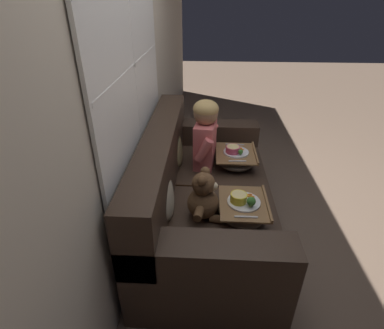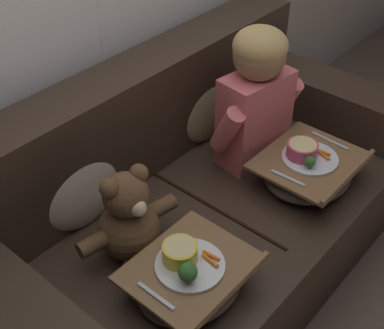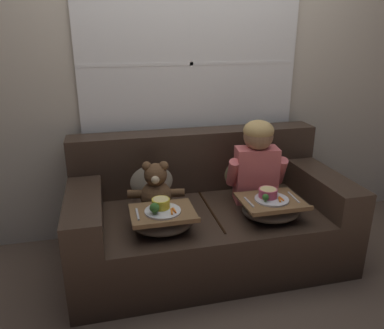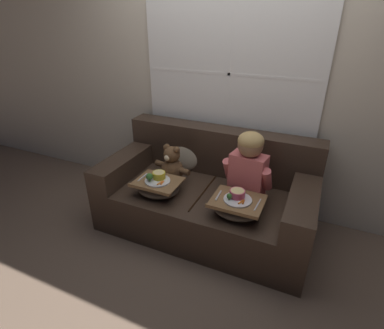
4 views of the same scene
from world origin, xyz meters
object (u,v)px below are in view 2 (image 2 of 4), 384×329
(teddy_bear, at_px, (129,221))
(throw_pillow_behind_teddy, at_px, (76,181))
(lap_tray_teddy, at_px, (190,277))
(throw_pillow_behind_child, at_px, (205,100))
(lap_tray_child, at_px, (308,170))
(child_figure, at_px, (257,91))
(couch, at_px, (191,213))

(teddy_bear, bearing_deg, throw_pillow_behind_teddy, 89.82)
(throw_pillow_behind_teddy, height_order, lap_tray_teddy, throw_pillow_behind_teddy)
(throw_pillow_behind_teddy, relative_size, teddy_bear, 1.00)
(throw_pillow_behind_child, distance_m, lap_tray_teddy, 0.90)
(throw_pillow_behind_teddy, relative_size, lap_tray_child, 0.96)
(child_figure, bearing_deg, throw_pillow_behind_teddy, 159.79)
(couch, bearing_deg, throw_pillow_behind_child, 32.74)
(couch, relative_size, throw_pillow_behind_teddy, 4.87)
(lap_tray_child, bearing_deg, throw_pillow_behind_child, 89.89)
(throw_pillow_behind_teddy, bearing_deg, lap_tray_child, -36.78)
(teddy_bear, relative_size, lap_tray_teddy, 0.98)
(child_figure, height_order, lap_tray_teddy, child_figure)
(child_figure, relative_size, lap_tray_child, 1.47)
(throw_pillow_behind_teddy, height_order, child_figure, child_figure)
(throw_pillow_behind_child, distance_m, child_figure, 0.30)
(throw_pillow_behind_child, bearing_deg, teddy_bear, -159.55)
(throw_pillow_behind_child, height_order, throw_pillow_behind_teddy, same)
(couch, height_order, child_figure, child_figure)
(couch, distance_m, throw_pillow_behind_child, 0.50)
(couch, relative_size, throw_pillow_behind_child, 4.85)
(throw_pillow_behind_teddy, relative_size, child_figure, 0.65)
(throw_pillow_behind_teddy, xyz_separation_m, teddy_bear, (-0.00, -0.27, -0.03))
(couch, height_order, throw_pillow_behind_child, couch)
(throw_pillow_behind_teddy, bearing_deg, lap_tray_teddy, -90.11)
(throw_pillow_behind_teddy, distance_m, lap_tray_child, 0.89)
(couch, height_order, teddy_bear, couch)
(child_figure, bearing_deg, throw_pillow_behind_child, 89.97)
(teddy_bear, bearing_deg, lap_tray_child, -20.47)
(throw_pillow_behind_child, height_order, child_figure, child_figure)
(couch, relative_size, lap_tray_child, 4.65)
(child_figure, xyz_separation_m, lap_tray_teddy, (-0.71, -0.27, -0.25))
(lap_tray_child, bearing_deg, child_figure, 89.82)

